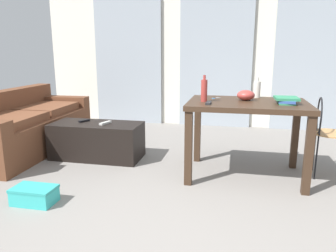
{
  "coord_description": "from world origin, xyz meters",
  "views": [
    {
      "loc": [
        0.37,
        -1.95,
        1.28
      ],
      "look_at": [
        -0.39,
        1.63,
        0.43
      ],
      "focal_mm": 34.6,
      "sensor_mm": 36.0,
      "label": 1
    }
  ],
  "objects_px": {
    "bowl": "(246,95)",
    "tv_remote_secondary": "(106,123)",
    "tv_remote_on_table": "(208,103)",
    "tv_remote_primary": "(84,121)",
    "scissors": "(215,98)",
    "couch": "(24,127)",
    "wire_chair": "(326,127)",
    "bottle_far": "(257,89)",
    "shoebox": "(35,195)",
    "bottle_near": "(204,90)",
    "book_stack": "(287,100)",
    "coffee_table": "(97,141)",
    "craft_table": "(247,113)"
  },
  "relations": [
    {
      "from": "coffee_table",
      "to": "scissors",
      "type": "height_order",
      "value": "scissors"
    },
    {
      "from": "couch",
      "to": "bowl",
      "type": "relative_size",
      "value": 11.36
    },
    {
      "from": "tv_remote_primary",
      "to": "coffee_table",
      "type": "bearing_deg",
      "value": 10.35
    },
    {
      "from": "couch",
      "to": "tv_remote_on_table",
      "type": "height_order",
      "value": "tv_remote_on_table"
    },
    {
      "from": "wire_chair",
      "to": "scissors",
      "type": "relative_size",
      "value": 7.44
    },
    {
      "from": "bowl",
      "to": "tv_remote_secondary",
      "type": "distance_m",
      "value": 1.66
    },
    {
      "from": "coffee_table",
      "to": "craft_table",
      "type": "relative_size",
      "value": 0.91
    },
    {
      "from": "bottle_far",
      "to": "tv_remote_on_table",
      "type": "relative_size",
      "value": 1.56
    },
    {
      "from": "wire_chair",
      "to": "scissors",
      "type": "height_order",
      "value": "wire_chair"
    },
    {
      "from": "bottle_near",
      "to": "bottle_far",
      "type": "xyz_separation_m",
      "value": [
        0.53,
        0.42,
        -0.02
      ]
    },
    {
      "from": "coffee_table",
      "to": "couch",
      "type": "bearing_deg",
      "value": 174.29
    },
    {
      "from": "couch",
      "to": "tv_remote_primary",
      "type": "height_order",
      "value": "couch"
    },
    {
      "from": "wire_chair",
      "to": "craft_table",
      "type": "bearing_deg",
      "value": -168.64
    },
    {
      "from": "tv_remote_on_table",
      "to": "scissors",
      "type": "bearing_deg",
      "value": 85.88
    },
    {
      "from": "bowl",
      "to": "book_stack",
      "type": "relative_size",
      "value": 0.62
    },
    {
      "from": "wire_chair",
      "to": "bowl",
      "type": "relative_size",
      "value": 4.59
    },
    {
      "from": "couch",
      "to": "bowl",
      "type": "distance_m",
      "value": 2.86
    },
    {
      "from": "tv_remote_secondary",
      "to": "shoebox",
      "type": "xyz_separation_m",
      "value": [
        -0.14,
        -1.26,
        -0.37
      ]
    },
    {
      "from": "tv_remote_primary",
      "to": "scissors",
      "type": "bearing_deg",
      "value": 23.11
    },
    {
      "from": "coffee_table",
      "to": "shoebox",
      "type": "relative_size",
      "value": 2.98
    },
    {
      "from": "wire_chair",
      "to": "tv_remote_on_table",
      "type": "xyz_separation_m",
      "value": [
        -1.17,
        -0.39,
        0.27
      ]
    },
    {
      "from": "wire_chair",
      "to": "book_stack",
      "type": "bearing_deg",
      "value": -154.46
    },
    {
      "from": "couch",
      "to": "bottle_near",
      "type": "distance_m",
      "value": 2.49
    },
    {
      "from": "wire_chair",
      "to": "shoebox",
      "type": "distance_m",
      "value": 2.87
    },
    {
      "from": "coffee_table",
      "to": "scissors",
      "type": "distance_m",
      "value": 1.53
    },
    {
      "from": "bottle_near",
      "to": "bottle_far",
      "type": "height_order",
      "value": "bottle_near"
    },
    {
      "from": "tv_remote_primary",
      "to": "tv_remote_secondary",
      "type": "distance_m",
      "value": 0.32
    },
    {
      "from": "bowl",
      "to": "tv_remote_on_table",
      "type": "distance_m",
      "value": 0.49
    },
    {
      "from": "craft_table",
      "to": "book_stack",
      "type": "height_order",
      "value": "book_stack"
    },
    {
      "from": "tv_remote_secondary",
      "to": "wire_chair",
      "type": "bearing_deg",
      "value": 16.21
    },
    {
      "from": "couch",
      "to": "craft_table",
      "type": "distance_m",
      "value": 2.86
    },
    {
      "from": "book_stack",
      "to": "scissors",
      "type": "bearing_deg",
      "value": 163.29
    },
    {
      "from": "bottle_near",
      "to": "tv_remote_primary",
      "type": "distance_m",
      "value": 1.61
    },
    {
      "from": "coffee_table",
      "to": "scissors",
      "type": "bearing_deg",
      "value": -2.47
    },
    {
      "from": "craft_table",
      "to": "tv_remote_secondary",
      "type": "bearing_deg",
      "value": 172.4
    },
    {
      "from": "bottle_near",
      "to": "tv_remote_primary",
      "type": "xyz_separation_m",
      "value": [
        -1.51,
        0.36,
        -0.45
      ]
    },
    {
      "from": "bottle_far",
      "to": "shoebox",
      "type": "xyz_separation_m",
      "value": [
        -1.87,
        -1.38,
        -0.8
      ]
    },
    {
      "from": "wire_chair",
      "to": "tv_remote_primary",
      "type": "xyz_separation_m",
      "value": [
        -2.73,
        0.12,
        -0.08
      ]
    },
    {
      "from": "scissors",
      "to": "bottle_far",
      "type": "bearing_deg",
      "value": 21.64
    },
    {
      "from": "bottle_near",
      "to": "shoebox",
      "type": "xyz_separation_m",
      "value": [
        -1.34,
        -0.96,
        -0.82
      ]
    },
    {
      "from": "book_stack",
      "to": "tv_remote_primary",
      "type": "distance_m",
      "value": 2.36
    },
    {
      "from": "wire_chair",
      "to": "bowl",
      "type": "xyz_separation_m",
      "value": [
        -0.81,
        -0.06,
        0.31
      ]
    },
    {
      "from": "coffee_table",
      "to": "bottle_far",
      "type": "bearing_deg",
      "value": 3.48
    },
    {
      "from": "bottle_near",
      "to": "scissors",
      "type": "bearing_deg",
      "value": 68.87
    },
    {
      "from": "coffee_table",
      "to": "bottle_far",
      "type": "height_order",
      "value": "bottle_far"
    },
    {
      "from": "bottle_near",
      "to": "bowl",
      "type": "relative_size",
      "value": 1.46
    },
    {
      "from": "book_stack",
      "to": "tv_remote_on_table",
      "type": "relative_size",
      "value": 2.1
    },
    {
      "from": "wire_chair",
      "to": "shoebox",
      "type": "relative_size",
      "value": 2.29
    },
    {
      "from": "book_stack",
      "to": "bottle_far",
      "type": "bearing_deg",
      "value": 124.42
    },
    {
      "from": "book_stack",
      "to": "tv_remote_primary",
      "type": "height_order",
      "value": "book_stack"
    }
  ]
}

